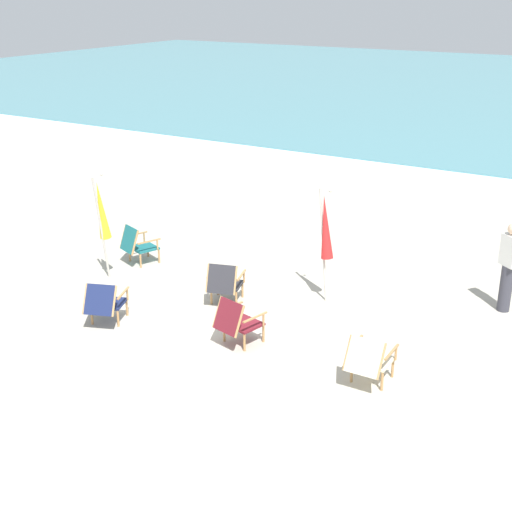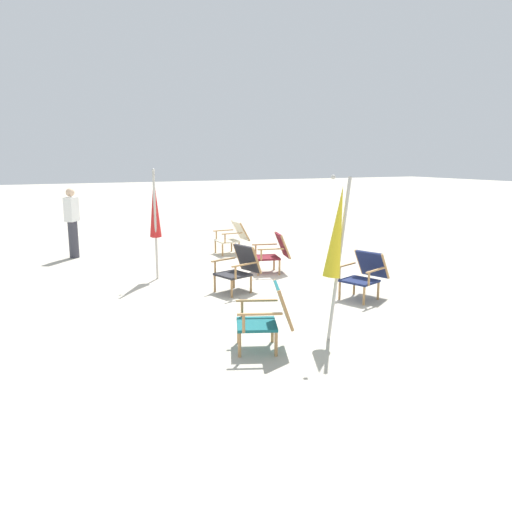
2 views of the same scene
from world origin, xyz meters
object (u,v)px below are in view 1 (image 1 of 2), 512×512
Objects in this scene: beach_chair_front_left at (369,359)px; umbrella_furled_yellow at (101,211)px; beach_chair_front_right at (137,244)px; person_near_chairs at (509,267)px; beach_chair_far_center at (237,321)px; beach_chair_back_right at (105,302)px; umbrella_furled_red at (325,228)px; beach_chair_mid_center at (224,282)px.

umbrella_furled_yellow is at bearing 169.67° from beach_chair_front_left.
person_near_chairs is at bearing 12.47° from beach_chair_front_right.
beach_chair_far_center reaches higher than beach_chair_back_right.
umbrella_furled_yellow reaches higher than person_near_chairs.
umbrella_furled_red is at bearing 17.31° from umbrella_furled_yellow.
beach_chair_back_right is 7.00m from person_near_chairs.
beach_chair_far_center is 2.37m from beach_chair_back_right.
umbrella_furled_yellow is 7.53m from person_near_chairs.
beach_chair_mid_center reaches higher than beach_chair_front_left.
beach_chair_front_left is at bearing -106.96° from person_near_chairs.
beach_chair_far_center is 2.28m from beach_chair_front_left.
umbrella_furled_red is (-1.87, 2.37, 0.96)m from beach_chair_front_left.
umbrella_furled_yellow is (-4.12, -1.28, -0.00)m from umbrella_furled_red.
umbrella_furled_yellow is at bearing -162.69° from umbrella_furled_red.
umbrella_furled_red is 1.00× the size of umbrella_furled_yellow.
person_near_chairs is (3.38, 3.53, 0.41)m from beach_chair_far_center.
person_near_chairs reaches higher than beach_chair_back_right.
person_near_chairs is (7.08, 2.50, -0.54)m from umbrella_furled_yellow.
umbrella_furled_yellow is at bearing 164.47° from beach_chair_far_center.
person_near_chairs is (4.41, 2.32, 0.41)m from beach_chair_mid_center.
person_near_chairs reaches higher than beach_chair_mid_center.
person_near_chairs is at bearing 35.43° from beach_chair_back_right.
beach_chair_front_right is 1.01× the size of beach_chair_mid_center.
umbrella_furled_red is at bearing 37.34° from beach_chair_mid_center.
beach_chair_back_right is at bearing -61.30° from beach_chair_front_right.
beach_chair_back_right is at bearing -126.63° from beach_chair_mid_center.
beach_chair_far_center is (3.68, -1.97, -0.00)m from beach_chair_front_right.
person_near_chairs is at bearing 73.04° from beach_chair_front_left.
umbrella_furled_red is at bearing 128.17° from beach_chair_front_left.
person_near_chairs is at bearing 22.38° from umbrella_furled_red.
beach_chair_front_right is 0.91× the size of beach_chair_back_right.
umbrella_furled_red is (1.44, 1.10, 0.96)m from beach_chair_mid_center.
person_near_chairs reaches higher than beach_chair_far_center.
umbrella_furled_yellow is at bearing 131.92° from beach_chair_back_right.
beach_chair_back_right is 0.56× the size of person_near_chairs.
beach_chair_far_center is at bearing 12.61° from beach_chair_back_right.
beach_chair_mid_center is at bearing 53.37° from beach_chair_back_right.
beach_chair_mid_center is at bearing -152.23° from person_near_chairs.
person_near_chairs is at bearing 19.47° from umbrella_furled_yellow.
beach_chair_far_center is 0.39× the size of umbrella_furled_yellow.
beach_chair_front_right is 1.03× the size of beach_chair_far_center.
umbrella_furled_red is (0.41, 2.31, 0.96)m from beach_chair_far_center.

